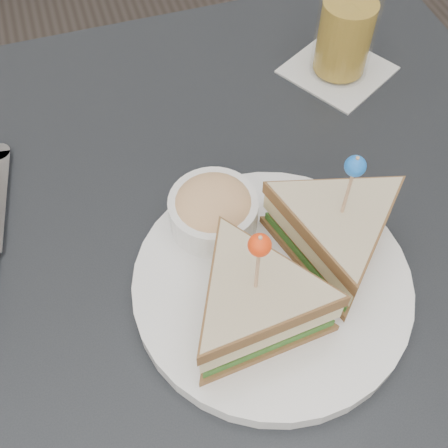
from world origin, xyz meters
The scene contains 3 objects.
table centered at (0.00, 0.00, 0.67)m, with size 0.80×0.80×0.75m.
plate_meal centered at (0.05, -0.04, 0.79)m, with size 0.34×0.34×0.15m.
drink_set centered at (0.23, 0.22, 0.81)m, with size 0.15×0.15×0.14m.
Camera 1 is at (-0.08, -0.26, 1.21)m, focal length 45.00 mm.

